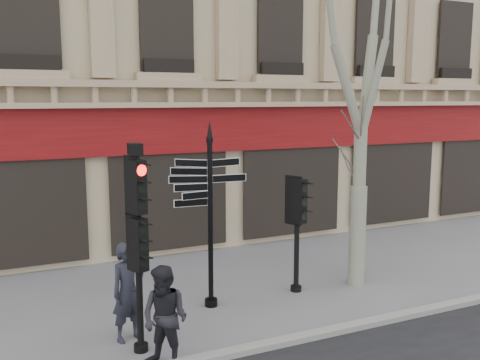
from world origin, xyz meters
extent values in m
plane|color=slate|center=(0.00, 0.00, 0.00)|extent=(80.00, 80.00, 0.00)
cube|color=gray|center=(0.00, -1.40, 0.06)|extent=(80.00, 0.25, 0.12)
cube|color=#5A090B|center=(0.00, 4.88, 3.60)|extent=(28.00, 0.25, 1.30)
cube|color=#A07F68|center=(0.00, 4.65, 4.57)|extent=(28.00, 0.35, 0.74)
cylinder|color=black|center=(-0.36, 0.89, 1.78)|extent=(0.11, 0.11, 3.57)
cylinder|color=black|center=(-0.36, 0.89, 0.08)|extent=(0.28, 0.28, 0.16)
cone|color=black|center=(-0.36, 0.89, 3.85)|extent=(0.12, 0.12, 0.36)
cylinder|color=black|center=(-2.29, -0.54, 1.71)|extent=(0.12, 0.12, 3.42)
cylinder|color=black|center=(-2.29, -0.54, 0.07)|extent=(0.25, 0.25, 0.14)
cube|color=black|center=(-2.29, -0.54, 1.98)|extent=(0.49, 0.43, 0.93)
cube|color=black|center=(-2.29, -0.54, 2.99)|extent=(0.49, 0.43, 0.93)
sphere|color=#FF0C05|center=(-2.29, -0.54, 3.24)|extent=(0.20, 0.20, 0.20)
cube|color=black|center=(-2.29, -0.54, 3.63)|extent=(0.30, 0.33, 0.20)
cylinder|color=black|center=(1.78, 0.89, 1.33)|extent=(0.13, 0.13, 2.66)
cylinder|color=black|center=(1.78, 0.89, 0.07)|extent=(0.28, 0.28, 0.15)
cube|color=black|center=(1.78, 0.89, 2.16)|extent=(0.54, 0.47, 1.01)
cylinder|color=gray|center=(3.35, 0.69, 1.21)|extent=(0.39, 0.39, 2.41)
cylinder|color=gray|center=(3.35, 0.69, 3.07)|extent=(0.31, 0.31, 1.54)
imported|color=black|center=(-2.36, 0.02, 0.93)|extent=(0.79, 0.64, 1.86)
imported|color=black|center=(-2.06, -1.30, 0.88)|extent=(1.06, 1.08, 1.76)
camera|label=1|loc=(-4.47, -9.43, 4.48)|focal=40.00mm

